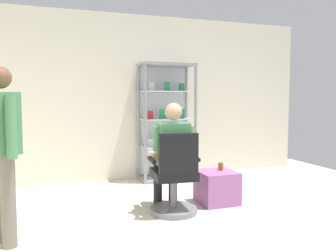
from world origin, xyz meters
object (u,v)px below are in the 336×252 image
Objects in this scene: office_chair at (175,181)px; tea_glass at (221,166)px; storage_crate at (217,187)px; seated_shopkeeper at (171,151)px; standing_customer at (2,144)px; display_cabinet_main at (166,121)px.

tea_glass is (0.74, 0.28, 0.07)m from office_chair.
storage_crate is 0.27m from tea_glass.
seated_shopkeeper is at bearing -174.55° from storage_crate.
office_chair is 1.86m from standing_customer.
display_cabinet_main is at bearing 41.60° from standing_customer.
seated_shopkeeper is 0.82m from storage_crate.
standing_customer is (-2.50, -0.54, 0.47)m from tea_glass.
standing_customer reaches higher than storage_crate.
seated_shopkeeper is 0.79× the size of standing_customer.
tea_glass is at bearing 8.88° from seated_shopkeeper.
display_cabinet_main is 2.99m from standing_customer.
display_cabinet_main is 1.17× the size of standing_customer.
office_chair is 9.67× the size of tea_glass.
office_chair reaches higher than storage_crate.
seated_shopkeeper is 1.84m from standing_customer.
seated_shopkeeper is 0.78m from tea_glass.
display_cabinet_main is at bearing 100.19° from tea_glass.
storage_crate is (0.18, -1.50, -0.75)m from display_cabinet_main.
storage_crate is (0.65, 0.06, -0.51)m from seated_shopkeeper.
standing_customer is at bearing -166.54° from seated_shopkeeper.
standing_customer is at bearing -138.40° from display_cabinet_main.
display_cabinet_main is at bearing 73.46° from seated_shopkeeper.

